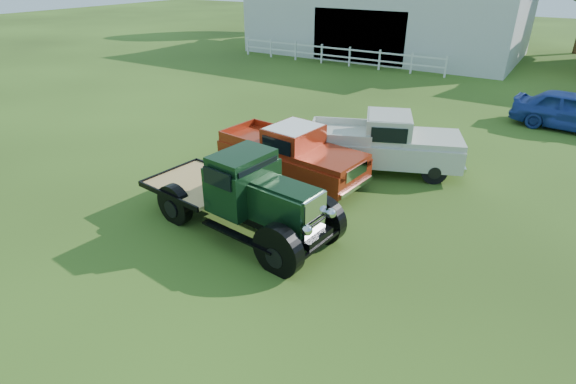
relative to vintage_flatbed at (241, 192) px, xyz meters
The scene contains 7 objects.
ground 1.46m from the vintage_flatbed, 40.35° to the right, with size 120.00×120.00×0.00m, color #2A3A13.
shed_left 26.12m from the vintage_flatbed, 103.75° to the left, with size 18.80×10.20×5.60m, color #AFAFAF, non-canonical shape.
fence_rail 20.61m from the vintage_flatbed, 110.43° to the left, with size 14.20×0.16×1.20m, color white, non-canonical shape.
vintage_flatbed is the anchor object (origin of this frame).
red_pickup 3.11m from the vintage_flatbed, 99.07° to the left, with size 4.66×1.79×1.70m, color maroon, non-canonical shape.
white_pickup 5.44m from the vintage_flatbed, 73.36° to the left, with size 4.79×1.86×1.76m, color beige, non-canonical shape.
misc_car_blue 14.28m from the vintage_flatbed, 63.39° to the left, with size 1.75×4.36×1.48m, color navy.
Camera 1 is at (5.19, -6.74, 5.82)m, focal length 28.00 mm.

